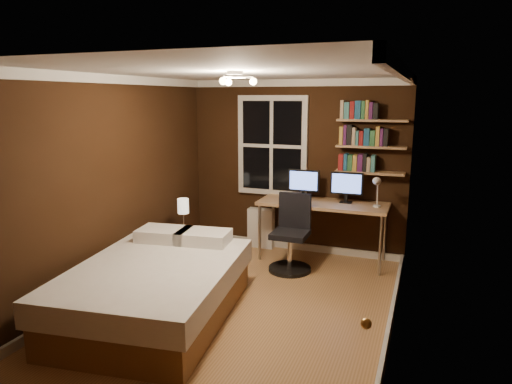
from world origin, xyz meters
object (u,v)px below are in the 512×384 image
(nightstand, at_px, (184,247))
(radiator, at_px, (261,228))
(desk_lamp, at_px, (377,192))
(monitor_left, at_px, (304,185))
(bed, at_px, (156,289))
(office_chair, at_px, (291,242))
(desk, at_px, (323,207))
(monitor_right, at_px, (346,188))
(bedside_lamp, at_px, (183,214))

(nightstand, height_order, radiator, radiator)
(desk_lamp, bearing_deg, monitor_left, 170.27)
(bed, distance_m, nightstand, 1.54)
(bed, relative_size, office_chair, 2.28)
(desk, relative_size, monitor_right, 3.98)
(radiator, distance_m, office_chair, 1.01)
(bed, height_order, nightstand, bed)
(nightstand, relative_size, monitor_right, 1.10)
(office_chair, bearing_deg, radiator, 133.27)
(nightstand, xyz_separation_m, desk_lamp, (2.44, 0.73, 0.81))
(nightstand, height_order, monitor_right, monitor_right)
(nightstand, distance_m, bedside_lamp, 0.46)
(bedside_lamp, xyz_separation_m, desk_lamp, (2.44, 0.73, 0.35))
(bedside_lamp, height_order, monitor_right, monitor_right)
(radiator, distance_m, desk_lamp, 1.90)
(bed, relative_size, desk_lamp, 5.24)
(monitor_right, bearing_deg, bed, -122.78)
(monitor_left, xyz_separation_m, office_chair, (0.00, -0.58, -0.66))
(nightstand, height_order, office_chair, office_chair)
(bedside_lamp, relative_size, radiator, 0.72)
(bed, xyz_separation_m, desk_lamp, (1.94, 2.19, 0.75))
(desk, height_order, monitor_right, monitor_right)
(radiator, bearing_deg, desk_lamp, -10.81)
(nightstand, distance_m, desk, 1.98)
(monitor_left, distance_m, office_chair, 0.88)
(desk, height_order, office_chair, office_chair)
(monitor_right, relative_size, desk_lamp, 1.00)
(monitor_right, xyz_separation_m, desk_lamp, (0.42, -0.18, 0.01))
(bed, bearing_deg, desk_lamp, 40.81)
(bed, height_order, desk_lamp, desk_lamp)
(bedside_lamp, bearing_deg, desk, 25.50)
(bedside_lamp, bearing_deg, desk_lamp, 16.72)
(desk, relative_size, desk_lamp, 4.00)
(bed, height_order, bedside_lamp, bedside_lamp)
(bedside_lamp, bearing_deg, monitor_left, 32.64)
(bed, distance_m, desk, 2.63)
(desk, relative_size, office_chair, 1.74)
(radiator, xyz_separation_m, monitor_right, (1.29, -0.15, 0.75))
(desk_lamp, xyz_separation_m, office_chair, (-1.02, -0.41, -0.67))
(bed, xyz_separation_m, desk, (1.22, 2.28, 0.47))
(monitor_right, bearing_deg, monitor_left, 180.00)
(bed, distance_m, monitor_left, 2.64)
(bedside_lamp, bearing_deg, radiator, 55.57)
(nightstand, relative_size, desk_lamp, 1.10)
(desk, bearing_deg, monitor_left, 163.76)
(desk_lamp, bearing_deg, bed, -131.62)
(monitor_left, bearing_deg, nightstand, -147.36)
(desk_lamp, bearing_deg, nightstand, -163.28)
(bed, distance_m, desk_lamp, 3.02)
(monitor_left, bearing_deg, monitor_right, 0.00)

